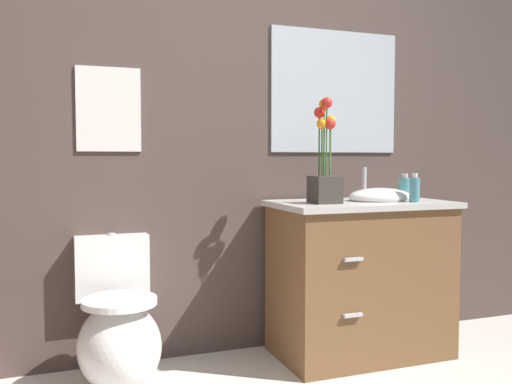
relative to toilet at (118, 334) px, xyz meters
The scene contains 8 objects.
wall_back 1.34m from the toilet, 19.60° to the left, with size 4.19×0.05×2.50m, color #4C3D38.
toilet is the anchor object (origin of this frame).
vanity_cabinet 1.29m from the toilet, ahead, with size 0.94×0.56×1.01m.
flower_vase 1.29m from the toilet, ahead, with size 0.14×0.14×0.54m.
soap_bottle 1.66m from the toilet, ahead, with size 0.05×0.05×0.15m.
lotion_bottle 1.69m from the toilet, ahead, with size 0.07×0.07×0.15m.
wall_poster 1.10m from the toilet, 90.00° to the left, with size 0.32×0.01×0.42m, color silver.
wall_mirror 1.78m from the toilet, 11.83° to the left, with size 0.80×0.01×0.70m, color #B2BCC6.
Camera 1 is at (-0.93, -1.22, 1.07)m, focal length 39.08 mm.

